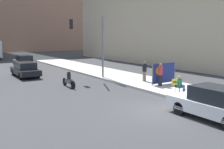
# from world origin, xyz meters

# --- Properties ---
(ground_plane) EXTENTS (160.00, 160.00, 0.00)m
(ground_plane) POSITION_xyz_m (0.00, 0.00, 0.00)
(ground_plane) COLOR #38383A
(sidewalk_curb) EXTENTS (4.27, 90.00, 0.17)m
(sidewalk_curb) POSITION_xyz_m (4.44, 15.00, 0.08)
(sidewalk_curb) COLOR #B7B2A8
(sidewalk_curb) RESTS_ON ground_plane
(building_backdrop_right) EXTENTS (10.00, 32.00, 17.28)m
(building_backdrop_right) POSITION_xyz_m (18.04, 18.53, 8.64)
(building_backdrop_right) COLOR tan
(building_backdrop_right) RESTS_ON ground_plane
(seated_protester) EXTENTS (0.95, 0.77, 1.19)m
(seated_protester) POSITION_xyz_m (3.20, 1.62, 0.80)
(seated_protester) COLOR #474C56
(seated_protester) RESTS_ON sidewalk_curb
(jogger_on_sidewalk) EXTENTS (0.34, 0.34, 1.67)m
(jogger_on_sidewalk) POSITION_xyz_m (4.12, 4.32, 1.02)
(jogger_on_sidewalk) COLOR black
(jogger_on_sidewalk) RESTS_ON sidewalk_curb
(pedestrian_behind) EXTENTS (0.34, 0.34, 1.61)m
(pedestrian_behind) POSITION_xyz_m (4.41, 6.44, 0.98)
(pedestrian_behind) COLOR #756651
(pedestrian_behind) RESTS_ON sidewalk_curb
(protest_banner) EXTENTS (2.39, 0.06, 1.61)m
(protest_banner) POSITION_xyz_m (4.77, 4.63, 1.03)
(protest_banner) COLOR slate
(protest_banner) RESTS_ON sidewalk_curb
(traffic_light_pole) EXTENTS (2.76, 2.52, 5.36)m
(traffic_light_pole) POSITION_xyz_m (1.69, 10.50, 3.79)
(traffic_light_pole) COLOR slate
(traffic_light_pole) RESTS_ON sidewalk_curb
(parked_car_curbside) EXTENTS (1.79, 4.18, 1.54)m
(parked_car_curbside) POSITION_xyz_m (1.17, -2.23, 0.76)
(parked_car_curbside) COLOR silver
(parked_car_curbside) RESTS_ON ground_plane
(car_on_road_nearest) EXTENTS (1.78, 4.61, 1.39)m
(car_on_road_nearest) POSITION_xyz_m (-2.85, 15.15, 0.70)
(car_on_road_nearest) COLOR black
(car_on_road_nearest) RESTS_ON ground_plane
(car_on_road_midblock) EXTENTS (1.72, 4.76, 1.52)m
(car_on_road_midblock) POSITION_xyz_m (-1.13, 22.47, 0.75)
(car_on_road_midblock) COLOR #565B60
(car_on_road_midblock) RESTS_ON ground_plane
(motorcycle_on_road) EXTENTS (0.28, 2.14, 1.22)m
(motorcycle_on_road) POSITION_xyz_m (-1.42, 8.29, 0.53)
(motorcycle_on_road) COLOR #565B60
(motorcycle_on_road) RESTS_ON ground_plane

